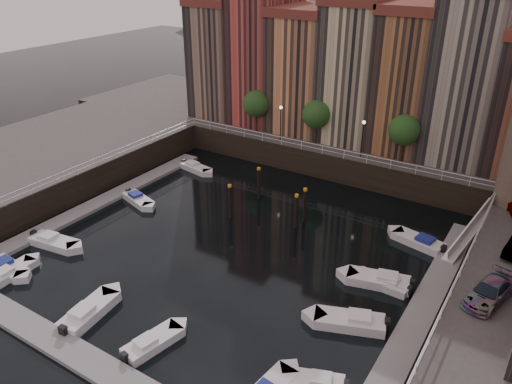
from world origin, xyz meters
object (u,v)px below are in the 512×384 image
Objects in this scene: boat_left_3 at (138,199)px; boat_left_0 at (8,268)px; car_c at (489,293)px; gangway at (472,228)px; boat_left_1 at (53,242)px; mooring_pilings at (272,201)px.

boat_left_0 is at bearing -73.96° from boat_left_3.
car_c reaches higher than boat_left_0.
car_c is at bearing -75.48° from gangway.
boat_left_1 is at bearing 95.74° from boat_left_0.
gangway is 17.85m from mooring_pilings.
car_c is at bearing -19.15° from mooring_pilings.
car_c reaches higher than boat_left_1.
car_c is at bearing 13.02° from boat_left_3.
mooring_pilings is 23.38m from boat_left_0.
mooring_pilings reaches higher than boat_left_1.
boat_left_0 is 0.95× the size of car_c.
boat_left_1 is at bearing -131.79° from mooring_pilings.
mooring_pilings is 1.37× the size of boat_left_1.
mooring_pilings is at bearing 40.06° from boat_left_1.
boat_left_3 is at bearing -159.32° from mooring_pilings.
boat_left_1 reaches higher than boat_left_3.
boat_left_1 is 9.96m from boat_left_3.
mooring_pilings is 1.53× the size of boat_left_3.
gangway is at bearing 119.02° from car_c.
mooring_pilings is at bearing 175.35° from car_c.
car_c is (33.21, -2.15, 3.33)m from boat_left_3.
car_c is at bearing 23.97° from boat_left_0.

